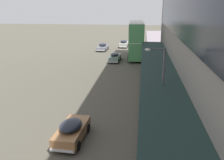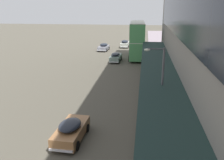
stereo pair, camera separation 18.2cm
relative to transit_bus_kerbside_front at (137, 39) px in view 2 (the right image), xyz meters
The scene contains 8 objects.
transit_bus_kerbside_front is the anchor object (origin of this frame).
sedan_lead_near 17.86m from the transit_bus_kerbside_front, 89.36° to the left, with size 1.97×4.39×1.55m.
sedan_trailing_near 10.46m from the transit_bus_kerbside_front, 135.70° to the left, with size 2.13×4.51×1.53m.
sedan_lead_mid 29.90m from the transit_bus_kerbside_front, 96.95° to the right, with size 1.97×4.35×1.51m.
sedan_oncoming_rear 12.84m from the transit_bus_kerbside_front, 104.46° to the left, with size 1.95×4.77×1.62m.
sedan_far_back 5.47m from the transit_bus_kerbside_front, 136.56° to the right, with size 1.87×4.76×1.54m.
street_lamp 27.21m from the transit_bus_kerbside_front, 84.56° to the right, with size 1.50×0.28×6.24m.
fire_hydrant 30.50m from the transit_bus_kerbside_front, 84.00° to the right, with size 0.20×0.40×0.70m.
Camera 2 is at (5.06, -4.68, 9.27)m, focal length 40.00 mm.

